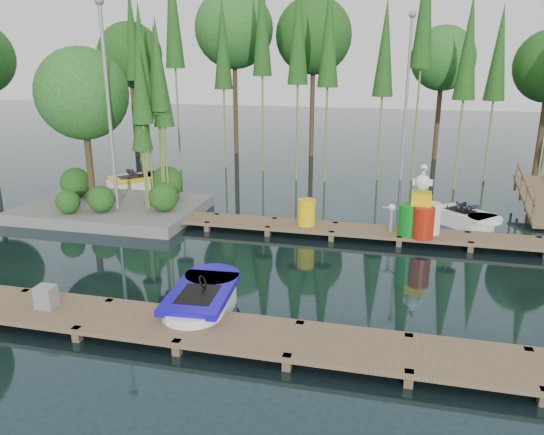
% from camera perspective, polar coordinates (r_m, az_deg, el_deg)
% --- Properties ---
extents(ground_plane, '(90.00, 90.00, 0.00)m').
position_cam_1_polar(ground_plane, '(14.97, -2.32, -4.44)').
color(ground_plane, '#1B2F34').
extents(near_dock, '(18.00, 1.50, 0.50)m').
position_cam_1_polar(near_dock, '(11.03, -8.89, -11.64)').
color(near_dock, brown).
rests_on(near_dock, ground).
extents(far_dock, '(15.00, 1.20, 0.50)m').
position_cam_1_polar(far_dock, '(16.97, 3.24, -0.99)').
color(far_dock, brown).
rests_on(far_dock, ground).
extents(island, '(6.20, 4.20, 6.75)m').
position_cam_1_polar(island, '(19.66, -17.86, 9.56)').
color(island, slate).
rests_on(island, ground).
extents(tree_screen, '(34.42, 18.53, 10.31)m').
position_cam_1_polar(tree_screen, '(24.70, -0.19, 18.56)').
color(tree_screen, '#44321C').
rests_on(tree_screen, ground).
extents(lamp_island, '(0.30, 0.30, 7.25)m').
position_cam_1_polar(lamp_island, '(18.48, -17.28, 12.54)').
color(lamp_island, gray).
rests_on(lamp_island, ground).
extents(lamp_rear, '(0.30, 0.30, 7.25)m').
position_cam_1_polar(lamp_rear, '(24.41, 14.37, 13.71)').
color(lamp_rear, gray).
rests_on(lamp_rear, ground).
extents(boat_blue, '(1.47, 2.91, 0.95)m').
position_cam_1_polar(boat_blue, '(11.93, -7.53, -9.03)').
color(boat_blue, white).
rests_on(boat_blue, ground).
extents(boat_yellow_far, '(2.94, 2.89, 1.42)m').
position_cam_1_polar(boat_yellow_far, '(23.16, -14.23, 3.63)').
color(boat_yellow_far, white).
rests_on(boat_yellow_far, ground).
extents(boat_white_far, '(2.48, 2.43, 1.13)m').
position_cam_1_polar(boat_white_far, '(18.82, 20.06, -0.13)').
color(boat_white_far, white).
rests_on(boat_white_far, ground).
extents(utility_cabinet, '(0.40, 0.34, 0.49)m').
position_cam_1_polar(utility_cabinet, '(12.42, -23.13, -7.86)').
color(utility_cabinet, gray).
rests_on(utility_cabinet, near_dock).
extents(yellow_barrel, '(0.56, 0.56, 0.84)m').
position_cam_1_polar(yellow_barrel, '(16.81, 3.73, 0.57)').
color(yellow_barrel, yellow).
rests_on(yellow_barrel, far_dock).
extents(drum_cluster, '(1.25, 1.14, 2.15)m').
position_cam_1_polar(drum_cluster, '(16.39, 15.73, 0.28)').
color(drum_cluster, '#0C7419').
rests_on(drum_cluster, far_dock).
extents(seagull_post, '(0.54, 0.29, 0.87)m').
position_cam_1_polar(seagull_post, '(16.53, 12.73, 0.48)').
color(seagull_post, gray).
rests_on(seagull_post, far_dock).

